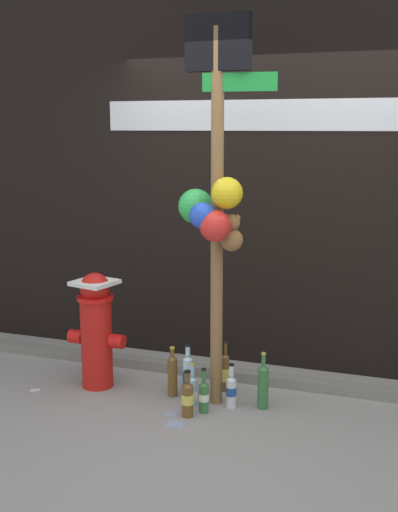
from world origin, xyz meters
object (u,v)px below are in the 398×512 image
bottle_1 (188,376)px  bottle_6 (173,375)px  bottle_5 (192,390)px  memorial_post (214,190)px  bottle_2 (204,395)px  bottle_4 (188,398)px  bottle_7 (263,385)px  fire_hydrant (96,328)px  bottle_3 (231,390)px  bottle_0 (225,372)px

bottle_1 → bottle_6: size_ratio=1.07×
bottle_5 → bottle_6: 0.22m
memorial_post → bottle_2: 1.42m
bottle_4 → bottle_7: size_ratio=0.81×
bottle_1 → bottle_4: (0.11, -0.30, -0.03)m
bottle_6 → bottle_5: bearing=-28.4°
fire_hydrant → bottle_6: 0.68m
memorial_post → fire_hydrant: memorial_post is taller
memorial_post → bottle_6: (-0.32, 0.03, -1.37)m
memorial_post → bottle_7: (0.36, 0.04, -1.37)m
fire_hydrant → bottle_4: (0.83, -0.28, -0.33)m
bottle_1 → fire_hydrant: bearing=-178.3°
memorial_post → bottle_5: (-0.13, -0.08, -1.42)m
memorial_post → bottle_6: bearing=175.2°
bottle_7 → bottle_2: bearing=-151.4°
fire_hydrant → bottle_4: bearing=-18.5°
memorial_post → bottle_1: bearing=169.5°
bottle_3 → memorial_post: bearing=172.5°
memorial_post → bottle_7: 1.42m
bottle_3 → bottle_5: bearing=-167.9°
bottle_1 → bottle_6: bearing=-174.6°
bottle_2 → bottle_4: bearing=-130.8°
fire_hydrant → bottle_4: size_ratio=2.68×
bottle_4 → bottle_3: bearing=45.6°
bottle_3 → bottle_0: bearing=115.0°
bottle_5 → bottle_6: bearing=151.6°
bottle_0 → bottle_2: 0.41m
fire_hydrant → bottle_7: (1.29, 0.02, -0.30)m
bottle_5 → bottle_6: size_ratio=0.82×
memorial_post → bottle_0: (0.02, 0.24, -1.39)m
fire_hydrant → bottle_6: size_ratio=2.35×
bottle_2 → bottle_7: size_ratio=0.79×
memorial_post → bottle_1: (-0.20, 0.04, -1.37)m
bottle_4 → bottle_6: bearing=127.5°
memorial_post → bottle_0: memorial_post is taller
memorial_post → bottle_5: size_ratio=8.57×
bottle_3 → bottle_7: bottle_7 is taller
memorial_post → bottle_3: memorial_post is taller
bottle_2 → bottle_7: 0.43m
bottle_4 → bottle_7: bottle_7 is taller
bottle_3 → bottle_7: size_ratio=0.78×
bottle_0 → bottle_7: (0.34, -0.20, 0.02)m
bottle_0 → fire_hydrant: bearing=-167.0°
fire_hydrant → bottle_5: 0.88m
bottle_2 → bottle_5: 0.15m
fire_hydrant → bottle_5: fire_hydrant is taller
bottle_0 → bottle_4: (-0.12, -0.50, -0.01)m
bottle_4 → bottle_2: bearing=49.2°
bottle_0 → bottle_7: bottle_7 is taller
bottle_2 → fire_hydrant: bearing=168.8°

